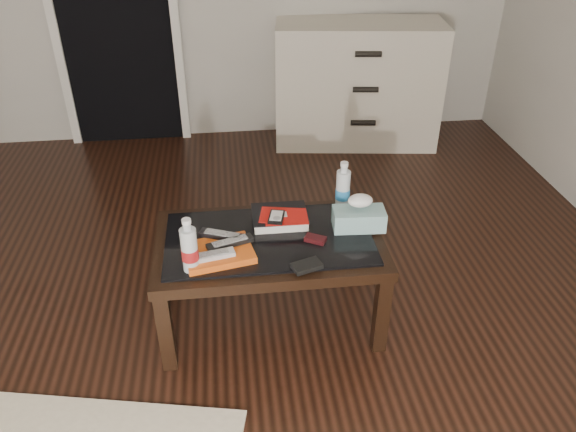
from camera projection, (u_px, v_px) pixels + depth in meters
name	position (u px, v px, depth m)	size (l,w,h in m)	color
ground	(165.00, 370.00, 2.42)	(5.00, 5.00, 0.00)	black
doorway	(112.00, 3.00, 3.90)	(0.90, 0.08, 2.07)	black
coffee_table	(269.00, 249.00, 2.49)	(1.00, 0.60, 0.46)	black
dresser	(357.00, 84.00, 4.18)	(1.25, 0.65, 0.90)	beige
magazines	(219.00, 253.00, 2.33)	(0.28, 0.21, 0.03)	#CE5013
remote_silver	(210.00, 256.00, 2.27)	(0.20, 0.05, 0.02)	#B3B3B8
remote_black_front	(230.00, 242.00, 2.35)	(0.20, 0.05, 0.02)	black
remote_black_back	(222.00, 235.00, 2.40)	(0.20, 0.05, 0.02)	black
textbook	(280.00, 217.00, 2.55)	(0.25, 0.20, 0.05)	black
dvd_mailers	(281.00, 215.00, 2.52)	(0.19, 0.14, 0.01)	#B3100B
ipod	(276.00, 217.00, 2.49)	(0.06, 0.10, 0.02)	black
flip_phone	(315.00, 239.00, 2.43)	(0.09, 0.05, 0.02)	black
wallet	(307.00, 266.00, 2.27)	(0.12, 0.07, 0.02)	black
water_bottle_left	(189.00, 245.00, 2.20)	(0.07, 0.07, 0.24)	silver
water_bottle_right	(343.00, 185.00, 2.61)	(0.07, 0.07, 0.24)	silver
tissue_box	(359.00, 219.00, 2.50)	(0.23, 0.12, 0.09)	#22707C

